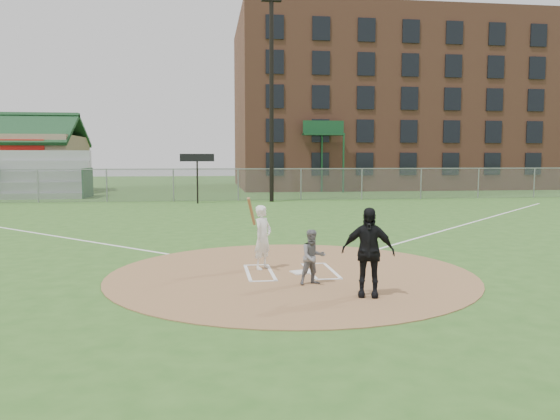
{
  "coord_description": "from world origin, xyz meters",
  "views": [
    {
      "loc": [
        -1.89,
        -12.28,
        2.67
      ],
      "look_at": [
        0.0,
        2.0,
        1.3
      ],
      "focal_mm": 35.0,
      "sensor_mm": 36.0,
      "label": 1
    }
  ],
  "objects": [
    {
      "name": "outfield_fence",
      "position": [
        0.0,
        22.0,
        1.02
      ],
      "size": [
        56.08,
        0.08,
        2.03
      ],
      "color": "slate",
      "rests_on": "ground"
    },
    {
      "name": "bleachers",
      "position": [
        -13.0,
        26.2,
        1.59
      ],
      "size": [
        6.08,
        3.2,
        3.2
      ],
      "color": "#B7BABF",
      "rests_on": "ground"
    },
    {
      "name": "dirt_circle",
      "position": [
        0.0,
        0.0,
        0.01
      ],
      "size": [
        8.4,
        8.4,
        0.02
      ],
      "primitive_type": "cylinder",
      "color": "#9D724A",
      "rests_on": "ground"
    },
    {
      "name": "foul_line_third",
      "position": [
        -9.0,
        9.0,
        0.01
      ],
      "size": [
        17.04,
        17.04,
        0.01
      ],
      "primitive_type": "cube",
      "rotation": [
        0.0,
        0.0,
        0.79
      ],
      "color": "white",
      "rests_on": "ground"
    },
    {
      "name": "batter_at_plate",
      "position": [
        -0.61,
        0.58,
        0.79
      ],
      "size": [
        0.75,
        1.03,
        1.78
      ],
      "color": "white",
      "rests_on": "dirt_circle"
    },
    {
      "name": "umpire",
      "position": [
        1.14,
        -2.26,
        0.88
      ],
      "size": [
        1.09,
        0.71,
        1.72
      ],
      "primitive_type": "imported",
      "rotation": [
        0.0,
        0.0,
        -0.31
      ],
      "color": "black",
      "rests_on": "dirt_circle"
    },
    {
      "name": "brick_warehouse",
      "position": [
        16.0,
        37.96,
        7.5
      ],
      "size": [
        30.0,
        17.17,
        15.0
      ],
      "color": "brown",
      "rests_on": "ground"
    },
    {
      "name": "catcher",
      "position": [
        0.28,
        -1.17,
        0.6
      ],
      "size": [
        0.65,
        0.56,
        1.16
      ],
      "primitive_type": "imported",
      "rotation": [
        0.0,
        0.0,
        0.23
      ],
      "color": "slate",
      "rests_on": "dirt_circle"
    },
    {
      "name": "foul_line_first",
      "position": [
        9.0,
        9.0,
        0.01
      ],
      "size": [
        17.04,
        17.04,
        0.01
      ],
      "primitive_type": "cube",
      "rotation": [
        0.0,
        0.0,
        -0.79
      ],
      "color": "white",
      "rests_on": "ground"
    },
    {
      "name": "scoreboard_sign",
      "position": [
        -2.5,
        20.2,
        2.39
      ],
      "size": [
        2.0,
        0.1,
        2.93
      ],
      "color": "black",
      "rests_on": "ground"
    },
    {
      "name": "batters_boxes",
      "position": [
        0.0,
        0.15,
        0.03
      ],
      "size": [
        2.08,
        1.88,
        0.01
      ],
      "color": "white",
      "rests_on": "dirt_circle"
    },
    {
      "name": "home_plate",
      "position": [
        0.23,
        0.0,
        0.03
      ],
      "size": [
        0.52,
        0.52,
        0.03
      ],
      "primitive_type": "cube",
      "rotation": [
        0.0,
        0.0,
        0.28
      ],
      "color": "white",
      "rests_on": "dirt_circle"
    },
    {
      "name": "light_pole",
      "position": [
        2.0,
        21.0,
        6.61
      ],
      "size": [
        1.2,
        0.3,
        12.22
      ],
      "color": "black",
      "rests_on": "ground"
    },
    {
      "name": "ground",
      "position": [
        0.0,
        0.0,
        0.0
      ],
      "size": [
        140.0,
        140.0,
        0.0
      ],
      "primitive_type": "plane",
      "color": "#305E20",
      "rests_on": "ground"
    },
    {
      "name": "clubhouse",
      "position": [
        -18.0,
        32.99,
        2.39
      ],
      "size": [
        12.2,
        8.71,
        6.23
      ],
      "color": "tan",
      "rests_on": "ground"
    }
  ]
}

